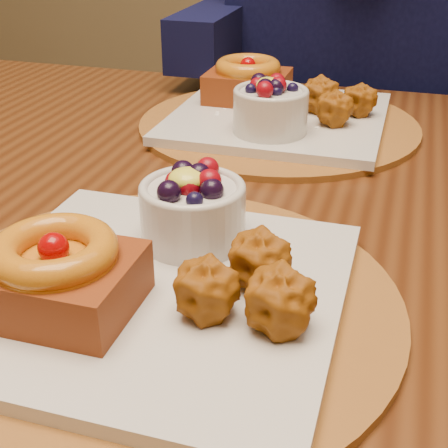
# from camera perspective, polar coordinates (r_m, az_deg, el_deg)

# --- Properties ---
(dining_table) EXTENTS (1.60, 0.90, 0.76)m
(dining_table) POSITION_cam_1_polar(r_m,az_deg,el_deg) (0.71, 0.90, -2.74)
(dining_table) COLOR #3A1B0A
(dining_table) RESTS_ON ground
(place_setting_near) EXTENTS (0.38, 0.38, 0.09)m
(place_setting_near) POSITION_cam_1_polar(r_m,az_deg,el_deg) (0.48, -6.40, -4.73)
(place_setting_near) COLOR #5F3412
(place_setting_near) RESTS_ON dining_table
(place_setting_far) EXTENTS (0.38, 0.38, 0.09)m
(place_setting_far) POSITION_cam_1_polar(r_m,az_deg,el_deg) (0.86, 4.77, 10.39)
(place_setting_far) COLOR #5F3412
(place_setting_far) RESTS_ON dining_table
(chair_far) EXTENTS (0.50, 0.50, 0.95)m
(chair_far) POSITION_cam_1_polar(r_m,az_deg,el_deg) (1.46, 10.80, 6.96)
(chair_far) COLOR black
(chair_far) RESTS_ON ground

